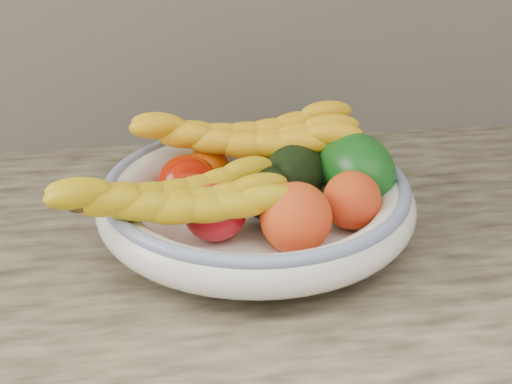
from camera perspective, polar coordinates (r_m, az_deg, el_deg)
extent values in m
cube|color=tan|center=(0.93, -0.18, -3.88)|extent=(2.44, 0.66, 0.04)
cylinder|color=white|center=(0.90, 0.00, -2.98)|extent=(0.13, 0.13, 0.02)
cylinder|color=white|center=(0.89, 0.00, -2.19)|extent=(0.32, 0.32, 0.01)
torus|color=white|center=(0.88, 0.00, -0.70)|extent=(0.39, 0.39, 0.05)
torus|color=#334F90|center=(0.87, 0.00, 0.59)|extent=(0.37, 0.37, 0.02)
ellipsoid|color=#DD5E04|center=(0.96, -3.87, 2.12)|extent=(0.07, 0.07, 0.05)
ellipsoid|color=#E46504|center=(0.97, 1.55, 2.49)|extent=(0.06, 0.06, 0.04)
ellipsoid|color=orange|center=(0.94, -0.01, 1.49)|extent=(0.05, 0.05, 0.05)
ellipsoid|color=#AA1100|center=(0.90, -5.50, 0.77)|extent=(0.08, 0.08, 0.07)
ellipsoid|color=red|center=(0.82, -3.31, -1.63)|extent=(0.08, 0.08, 0.07)
ellipsoid|color=black|center=(0.86, 0.92, -0.11)|extent=(0.09, 0.11, 0.06)
ellipsoid|color=black|center=(0.91, 3.11, 1.42)|extent=(0.13, 0.14, 0.08)
ellipsoid|color=#0E4C11|center=(0.91, 7.94, 1.90)|extent=(0.14, 0.16, 0.11)
ellipsoid|color=orange|center=(0.80, 3.22, -2.08)|extent=(0.11, 0.11, 0.08)
ellipsoid|color=orange|center=(0.84, 7.67, -0.65)|extent=(0.07, 0.07, 0.07)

